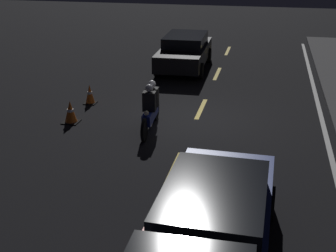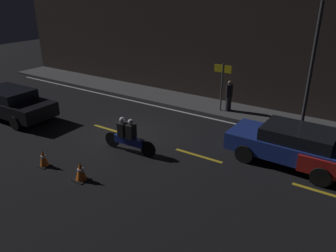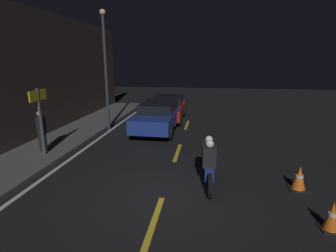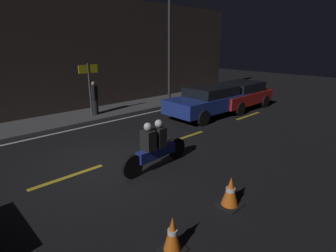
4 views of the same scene
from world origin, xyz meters
name	(u,v)px [view 4 (image 4 of 4)]	position (x,y,z in m)	size (l,w,h in m)	color
ground_plane	(102,165)	(0.00, 0.00, 0.00)	(56.00, 56.00, 0.00)	black
raised_curb	(40,125)	(0.00, 5.15, 0.07)	(28.00, 2.28, 0.14)	#4C4C4F
building_front	(21,57)	(0.00, 6.44, 2.82)	(28.00, 0.30, 5.64)	#382D28
lane_dash_c	(68,177)	(-1.00, 0.00, 0.00)	(2.00, 0.14, 0.01)	gold
lane_dash_d	(185,137)	(3.50, 0.00, 0.00)	(2.00, 0.14, 0.01)	gold
lane_dash_e	(248,116)	(8.00, 0.00, 0.00)	(2.00, 0.14, 0.01)	gold
lane_solid_kerb	(53,134)	(0.00, 3.76, 0.00)	(25.20, 0.14, 0.01)	silver
sedan_blue	(209,100)	(6.55, 1.34, 0.78)	(4.41, 2.03, 1.42)	navy
taxi_red	(239,94)	(9.06, 1.24, 0.76)	(4.06, 1.99, 1.40)	red
motorcycle	(155,147)	(1.03, -1.17, 0.65)	(2.36, 0.40, 1.39)	black
traffic_cone_near	(172,234)	(-0.76, -3.74, 0.32)	(0.39, 0.39, 0.66)	black
traffic_cone_mid	(230,192)	(1.05, -3.65, 0.33)	(0.48, 0.48, 0.68)	black
pedestrian	(95,98)	(2.51, 4.98, 0.92)	(0.34, 0.34, 1.54)	black
shop_sign	(89,79)	(2.20, 4.74, 1.83)	(0.90, 0.08, 2.40)	#4C4C51
street_lamp	(169,46)	(6.33, 3.86, 3.24)	(0.28, 0.28, 5.76)	#333338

